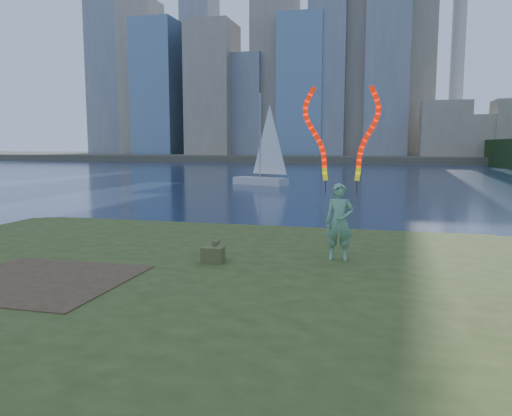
# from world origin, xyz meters

# --- Properties ---
(ground) EXTENTS (320.00, 320.00, 0.00)m
(ground) POSITION_xyz_m (0.00, 0.00, 0.00)
(ground) COLOR #1B2843
(ground) RESTS_ON ground
(grassy_knoll) EXTENTS (20.00, 18.00, 0.80)m
(grassy_knoll) POSITION_xyz_m (0.00, -2.30, 0.34)
(grassy_knoll) COLOR #354418
(grassy_knoll) RESTS_ON ground
(dirt_patch) EXTENTS (3.20, 3.00, 0.02)m
(dirt_patch) POSITION_xyz_m (-2.20, -3.20, 0.81)
(dirt_patch) COLOR #47331E
(dirt_patch) RESTS_ON grassy_knoll
(far_shore) EXTENTS (320.00, 40.00, 1.20)m
(far_shore) POSITION_xyz_m (0.00, 95.00, 0.60)
(far_shore) COLOR #474334
(far_shore) RESTS_ON ground
(woman_with_ribbons) EXTENTS (2.06, 0.45, 4.05)m
(woman_with_ribbons) POSITION_xyz_m (3.02, -0.08, 2.20)
(woman_with_ribbons) COLOR #217D42
(woman_with_ribbons) RESTS_ON grassy_knoll
(canvas_bag) EXTENTS (0.48, 0.54, 0.44)m
(canvas_bag) POSITION_xyz_m (0.43, -1.01, 0.98)
(canvas_bag) COLOR #494A24
(canvas_bag) RESTS_ON grassy_knoll
(sailboat) EXTENTS (4.80, 3.06, 7.38)m
(sailboat) POSITION_xyz_m (-5.60, 28.47, 1.27)
(sailboat) COLOR beige
(sailboat) RESTS_ON ground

